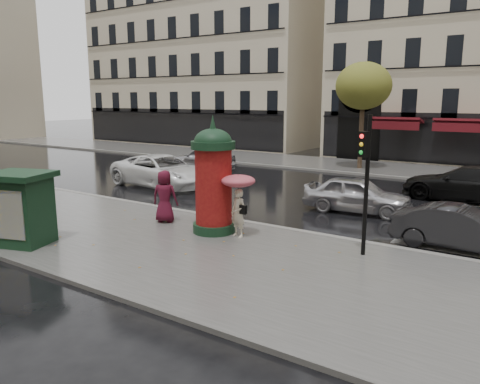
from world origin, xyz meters
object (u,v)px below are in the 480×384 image
Objects in this scene: newsstand at (21,208)px; car_silver at (357,195)px; traffic_light at (365,172)px; car_far_silver at (203,158)px; car_white at (162,171)px; morris_column at (213,177)px; car_darkgrey at (461,229)px; car_black at (467,184)px; woman_umbrella at (238,195)px; woman_red at (205,196)px; man_burgundy at (165,196)px.

car_silver is at bearing 56.17° from newsstand.
traffic_light reaches higher than car_far_silver.
newsstand reaches higher than car_white.
car_far_silver is (-9.27, 11.09, -1.20)m from morris_column.
car_black reaches higher than car_darkgrey.
morris_column reaches higher than car_white.
morris_column is 0.65× the size of car_white.
woman_umbrella reaches higher than car_darkgrey.
morris_column is at bearing 136.33° from woman_red.
traffic_light reaches higher than car_white.
woman_red is 1.43m from man_burgundy.
car_silver is 5.65m from car_black.
man_burgundy is 13.13m from car_far_silver.
morris_column is 0.97× the size of car_darkgrey.
man_burgundy is at bearing -129.68° from car_white.
woman_red is at bearing -153.67° from man_burgundy.
morris_column is at bearing 179.03° from woman_umbrella.
man_burgundy is (-0.95, -1.06, 0.08)m from woman_red.
traffic_light is at bearing -163.26° from car_silver.
car_darkgrey is at bearing 49.22° from traffic_light.
woman_umbrella is at bearing -116.86° from car_white.
morris_column reaches higher than woman_umbrella.
woman_red is at bearing -118.92° from car_white.
man_burgundy is at bearing 36.46° from car_far_silver.
newsstand is at bearing -132.94° from morris_column.
woman_red is at bearing 63.12° from newsstand.
car_far_silver is (-1.80, 5.61, -0.07)m from car_white.
car_white is at bearing 146.95° from woman_umbrella.
traffic_light is 3.74m from car_darkgrey.
man_burgundy is at bearing 179.00° from morris_column.
newsstand is at bearing 45.56° from man_burgundy.
woman_umbrella is at bearing 46.51° from car_far_silver.
newsstand is 17.66m from car_black.
car_silver is 5.08m from car_darkgrey.
morris_column is at bearing 156.95° from man_burgundy.
newsstand is 0.56× the size of car_darkgrey.
woman_umbrella reaches higher than man_burgundy.
car_silver is 0.96× the size of car_far_silver.
traffic_light is 13.40m from car_white.
car_darkgrey is at bearing -169.66° from woman_red.
woman_umbrella is 1.21× the size of woman_red.
traffic_light reaches higher than newsstand.
traffic_light reaches higher than morris_column.
car_silver reaches higher than car_darkgrey.
woman_umbrella reaches higher than car_black.
traffic_light reaches higher than man_burgundy.
car_silver is 0.71× the size of car_white.
car_white is at bearing -37.15° from woman_red.
woman_red is 11.73m from car_black.
car_far_silver is at bearing -79.39° from man_burgundy.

